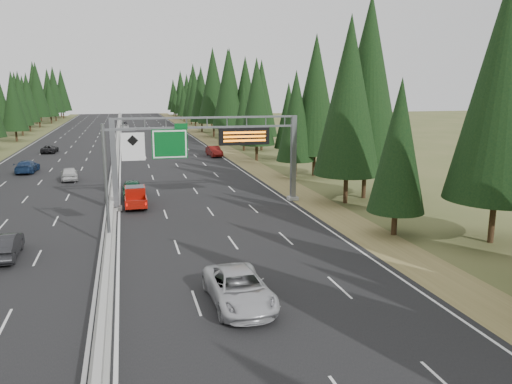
# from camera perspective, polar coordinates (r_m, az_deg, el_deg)

# --- Properties ---
(road) EXTENTS (32.00, 260.00, 0.08)m
(road) POSITION_cam_1_polar(r_m,az_deg,el_deg) (88.62, -15.58, 4.68)
(road) COLOR black
(road) RESTS_ON ground
(shoulder_right) EXTENTS (3.60, 260.00, 0.06)m
(shoulder_right) POSITION_cam_1_polar(r_m,az_deg,el_deg) (90.13, -4.16, 5.18)
(shoulder_right) COLOR olive
(shoulder_right) RESTS_ON ground
(shoulder_left) EXTENTS (3.60, 260.00, 0.06)m
(shoulder_left) POSITION_cam_1_polar(r_m,az_deg,el_deg) (90.64, -26.91, 3.98)
(shoulder_left) COLOR #485327
(shoulder_left) RESTS_ON ground
(median_barrier) EXTENTS (0.70, 260.00, 0.85)m
(median_barrier) POSITION_cam_1_polar(r_m,az_deg,el_deg) (88.58, -15.59, 4.92)
(median_barrier) COLOR gray
(median_barrier) RESTS_ON road
(sign_gantry) EXTENTS (16.75, 0.98, 7.80)m
(sign_gantry) POSITION_cam_1_polar(r_m,az_deg,el_deg) (43.85, -4.71, 5.18)
(sign_gantry) COLOR slate
(sign_gantry) RESTS_ON road
(hov_sign_pole) EXTENTS (2.80, 0.50, 8.00)m
(hov_sign_pole) POSITION_cam_1_polar(r_m,az_deg,el_deg) (33.45, -15.81, 1.80)
(hov_sign_pole) COLOR slate
(hov_sign_pole) RESTS_ON road
(tree_row_right) EXTENTS (12.31, 243.97, 18.95)m
(tree_row_right) POSITION_cam_1_polar(r_m,az_deg,el_deg) (81.59, 0.12, 11.18)
(tree_row_right) COLOR black
(tree_row_right) RESTS_ON ground
(silver_minivan) EXTENTS (2.85, 5.88, 1.61)m
(silver_minivan) POSITION_cam_1_polar(r_m,az_deg,el_deg) (24.26, -1.95, -10.94)
(silver_minivan) COLOR #B4B5BA
(silver_minivan) RESTS_ON road
(red_pickup) EXTENTS (1.82, 5.09, 1.66)m
(red_pickup) POSITION_cam_1_polar(r_m,az_deg,el_deg) (45.24, -13.63, -0.39)
(red_pickup) COLOR black
(red_pickup) RESTS_ON road
(car_ahead_green) EXTENTS (1.92, 4.65, 1.58)m
(car_ahead_green) POSITION_cam_1_polar(r_m,az_deg,el_deg) (48.93, -13.92, 0.33)
(car_ahead_green) COLOR #125232
(car_ahead_green) RESTS_ON road
(car_ahead_dkred) EXTENTS (2.05, 4.82, 1.55)m
(car_ahead_dkred) POSITION_cam_1_polar(r_m,az_deg,el_deg) (76.86, -4.80, 4.66)
(car_ahead_dkred) COLOR #62100E
(car_ahead_dkred) RESTS_ON road
(car_ahead_dkgrey) EXTENTS (2.08, 4.73, 1.35)m
(car_ahead_dkgrey) POSITION_cam_1_polar(r_m,az_deg,el_deg) (91.53, -8.91, 5.63)
(car_ahead_dkgrey) COLOR black
(car_ahead_dkgrey) RESTS_ON road
(car_ahead_white) EXTENTS (2.13, 4.60, 1.28)m
(car_ahead_white) POSITION_cam_1_polar(r_m,az_deg,el_deg) (133.16, -14.78, 7.23)
(car_ahead_white) COLOR #BEBEBE
(car_ahead_white) RESTS_ON road
(car_ahead_far) EXTENTS (1.70, 4.18, 1.42)m
(car_ahead_far) POSITION_cam_1_polar(r_m,az_deg,el_deg) (143.13, -14.80, 7.54)
(car_ahead_far) COLOR black
(car_ahead_far) RESTS_ON road
(car_onc_near) EXTENTS (1.81, 4.80, 1.56)m
(car_onc_near) POSITION_cam_1_polar(r_m,az_deg,el_deg) (34.18, -26.88, -5.49)
(car_onc_near) COLOR black
(car_onc_near) RESTS_ON road
(car_onc_blue) EXTENTS (2.39, 5.37, 1.53)m
(car_onc_blue) POSITION_cam_1_polar(r_m,az_deg,el_deg) (67.73, -24.69, 2.67)
(car_onc_blue) COLOR navy
(car_onc_blue) RESTS_ON road
(car_onc_white) EXTENTS (2.21, 4.61, 1.52)m
(car_onc_white) POSITION_cam_1_polar(r_m,az_deg,el_deg) (60.16, -20.54, 1.99)
(car_onc_white) COLOR silver
(car_onc_white) RESTS_ON road
(car_onc_far) EXTENTS (2.40, 4.76, 1.29)m
(car_onc_far) POSITION_cam_1_polar(r_m,az_deg,el_deg) (87.46, -22.51, 4.58)
(car_onc_far) COLOR black
(car_onc_far) RESTS_ON road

